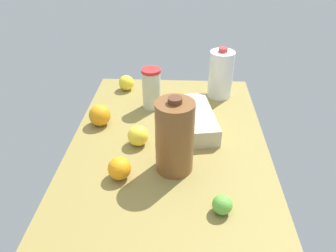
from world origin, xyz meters
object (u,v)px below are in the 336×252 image
chocolate_milk_jug (175,137)px  lemon_beside_bowl (138,135)px  egg_carton (200,119)px  tumbler_cup (151,89)px  milk_jug (221,74)px  orange_far_back (119,168)px  lime_loose (222,205)px  lemon_near_front (126,83)px  orange_by_jug (100,115)px

chocolate_milk_jug → lemon_beside_bowl: 21.45cm
lemon_beside_bowl → egg_carton: bearing=120.2°
tumbler_cup → lemon_beside_bowl: tumbler_cup is taller
milk_jug → lemon_beside_bowl: bearing=-39.3°
milk_jug → orange_far_back: bearing=-32.0°
orange_far_back → egg_carton: bearing=140.1°
chocolate_milk_jug → lemon_beside_bowl: chocolate_milk_jug is taller
lime_loose → lemon_near_front: (-78.63, -40.79, 0.73)cm
lemon_near_front → chocolate_milk_jug: bearing=23.8°
lemon_beside_bowl → lemon_near_front: (-45.80, -11.70, -0.22)cm
lime_loose → lemon_beside_bowl: bearing=-138.5°
orange_far_back → lemon_near_front: bearing=-173.1°
orange_far_back → chocolate_milk_jug: bearing=108.4°
lime_loose → tumbler_cup: bearing=-156.8°
egg_carton → orange_by_jug: (0.71, -41.45, 0.89)cm
tumbler_cup → orange_far_back: size_ratio=2.39×
tumbler_cup → milk_jug: 34.23cm
egg_carton → orange_far_back: orange_far_back is taller
tumbler_cup → orange_by_jug: size_ratio=2.08×
tumbler_cup → orange_by_jug: (15.79, -20.25, -4.87)cm
chocolate_milk_jug → orange_by_jug: size_ratio=3.09×
tumbler_cup → lime_loose: (61.76, 26.46, -6.32)cm
orange_by_jug → lemon_beside_bowl: orange_by_jug is taller
chocolate_milk_jug → orange_far_back: 21.11cm
egg_carton → milk_jug: (-27.98, 10.45, 7.63)cm
orange_by_jug → lemon_beside_bowl: bearing=53.3°
lemon_near_front → milk_jug: bearing=85.1°
orange_far_back → lemon_beside_bowl: bearing=168.9°
egg_carton → lemon_beside_bowl: bearing=-69.5°
egg_carton → chocolate_milk_jug: (27.05, -9.57, 9.48)cm
egg_carton → milk_jug: 30.83cm
tumbler_cup → lemon_near_front: bearing=-139.6°
milk_jug → lime_loose: milk_jug is taller
orange_far_back → lemon_near_front: orange_far_back is taller
egg_carton → tumbler_cup: (-15.07, -21.20, 5.76)cm
chocolate_milk_jug → orange_by_jug: chocolate_milk_jug is taller
lime_loose → orange_far_back: bearing=-112.5°
tumbler_cup → chocolate_milk_jug: chocolate_milk_jug is taller
chocolate_milk_jug → orange_far_back: size_ratio=3.55×
lime_loose → orange_far_back: size_ratio=0.78×
milk_jug → chocolate_milk_jug: (55.03, -20.02, 1.85)cm
milk_jug → orange_by_jug: bearing=-61.1°
milk_jug → lime_loose: (74.67, -5.19, -8.19)cm
tumbler_cup → orange_far_back: (48.11, -6.42, -5.46)cm
milk_jug → orange_by_jug: milk_jug is taller
orange_by_jug → tumbler_cup: bearing=127.9°
orange_by_jug → lemon_beside_bowl: 21.98cm
lemon_beside_bowl → lemon_near_front: size_ratio=1.06×
chocolate_milk_jug → lime_loose: bearing=37.0°
tumbler_cup → chocolate_milk_jug: bearing=15.4°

